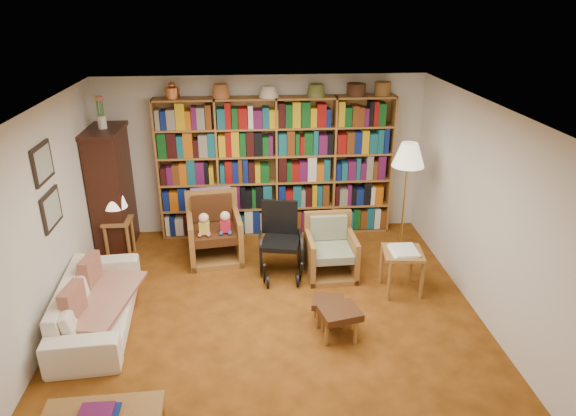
{
  "coord_description": "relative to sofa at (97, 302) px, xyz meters",
  "views": [
    {
      "loc": [
        -0.23,
        -5.26,
        3.62
      ],
      "look_at": [
        0.24,
        0.6,
        1.15
      ],
      "focal_mm": 32.0,
      "sensor_mm": 36.0,
      "label": 1
    }
  ],
  "objects": [
    {
      "name": "wall_front",
      "position": [
        2.05,
        -2.49,
        0.96
      ],
      "size": [
        5.0,
        0.0,
        5.0
      ],
      "primitive_type": "plane",
      "rotation": [
        -1.57,
        0.0,
        0.0
      ],
      "color": "silver",
      "rests_on": "floor"
    },
    {
      "name": "cushion_left",
      "position": [
        -0.13,
        0.35,
        0.16
      ],
      "size": [
        0.17,
        0.4,
        0.39
      ],
      "primitive_type": "cube",
      "rotation": [
        0.0,
        0.0,
        -0.14
      ],
      "color": "maroon",
      "rests_on": "sofa"
    },
    {
      "name": "side_table_lamp",
      "position": [
        -0.1,
        1.69,
        0.14
      ],
      "size": [
        0.39,
        0.39,
        0.59
      ],
      "color": "#A47732",
      "rests_on": "floor"
    },
    {
      "name": "sofa",
      "position": [
        0.0,
        0.0,
        0.0
      ],
      "size": [
        2.01,
        0.91,
        0.57
      ],
      "primitive_type": "imported",
      "rotation": [
        0.0,
        0.0,
        1.64
      ],
      "color": "white",
      "rests_on": "floor"
    },
    {
      "name": "wall_right",
      "position": [
        4.55,
        0.01,
        0.96
      ],
      "size": [
        0.0,
        5.0,
        5.0
      ],
      "primitive_type": "plane",
      "rotation": [
        1.57,
        0.0,
        -1.57
      ],
      "color": "silver",
      "rests_on": "floor"
    },
    {
      "name": "ceiling",
      "position": [
        2.05,
        0.01,
        2.21
      ],
      "size": [
        5.0,
        5.0,
        0.0
      ],
      "primitive_type": "plane",
      "rotation": [
        3.14,
        0.0,
        0.0
      ],
      "color": "silver",
      "rests_on": "wall_back"
    },
    {
      "name": "floor",
      "position": [
        2.05,
        0.01,
        -0.29
      ],
      "size": [
        5.0,
        5.0,
        0.0
      ],
      "primitive_type": "plane",
      "color": "#8D4B15",
      "rests_on": "ground"
    },
    {
      "name": "side_table_papers",
      "position": [
        3.75,
        0.41,
        0.2
      ],
      "size": [
        0.55,
        0.55,
        0.61
      ],
      "color": "#A47732",
      "rests_on": "floor"
    },
    {
      "name": "curio_cabinet",
      "position": [
        -0.2,
        2.01,
        0.67
      ],
      "size": [
        0.5,
        0.95,
        2.4
      ],
      "color": "#33150E",
      "rests_on": "floor"
    },
    {
      "name": "wall_left",
      "position": [
        -0.45,
        0.01,
        0.96
      ],
      "size": [
        0.0,
        5.0,
        5.0
      ],
      "primitive_type": "plane",
      "rotation": [
        1.57,
        0.0,
        1.57
      ],
      "color": "silver",
      "rests_on": "floor"
    },
    {
      "name": "floor_lamp",
      "position": [
        4.04,
        1.43,
        1.19
      ],
      "size": [
        0.45,
        0.45,
        1.71
      ],
      "color": "gold",
      "rests_on": "floor"
    },
    {
      "name": "sofa_throw",
      "position": [
        0.05,
        0.0,
        0.01
      ],
      "size": [
        0.89,
        1.38,
        0.04
      ],
      "primitive_type": "cube",
      "rotation": [
        0.0,
        0.0,
        -0.17
      ],
      "color": "beige",
      "rests_on": "sofa"
    },
    {
      "name": "footstool_a",
      "position": [
        2.7,
        -0.2,
        -0.03
      ],
      "size": [
        0.43,
        0.38,
        0.31
      ],
      "color": "#472413",
      "rests_on": "floor"
    },
    {
      "name": "framed_pictures",
      "position": [
        -0.43,
        0.31,
        1.34
      ],
      "size": [
        0.03,
        0.52,
        0.97
      ],
      "color": "black",
      "rests_on": "wall_left"
    },
    {
      "name": "table_lamp",
      "position": [
        -0.1,
        1.69,
        0.62
      ],
      "size": [
        0.34,
        0.34,
        0.46
      ],
      "color": "gold",
      "rests_on": "side_table_lamp"
    },
    {
      "name": "cushion_right",
      "position": [
        -0.13,
        -0.35,
        0.16
      ],
      "size": [
        0.18,
        0.41,
        0.4
      ],
      "primitive_type": "cube",
      "rotation": [
        0.0,
        0.0,
        -0.15
      ],
      "color": "maroon",
      "rests_on": "sofa"
    },
    {
      "name": "wheelchair",
      "position": [
        2.22,
        1.05,
        0.18
      ],
      "size": [
        0.58,
        0.81,
        1.02
      ],
      "color": "black",
      "rests_on": "floor"
    },
    {
      "name": "armchair_leather",
      "position": [
        1.3,
        1.62,
        0.11
      ],
      "size": [
        0.86,
        0.9,
        0.97
      ],
      "color": "#A47732",
      "rests_on": "floor"
    },
    {
      "name": "bookshelf",
      "position": [
        2.25,
        2.34,
        0.88
      ],
      "size": [
        3.6,
        0.3,
        2.42
      ],
      "color": "#A47732",
      "rests_on": "floor"
    },
    {
      "name": "wall_back",
      "position": [
        2.05,
        2.51,
        0.96
      ],
      "size": [
        5.0,
        0.0,
        5.0
      ],
      "primitive_type": "plane",
      "rotation": [
        1.57,
        0.0,
        0.0
      ],
      "color": "silver",
      "rests_on": "floor"
    },
    {
      "name": "footstool_b",
      "position": [
        2.78,
        -0.5,
        0.01
      ],
      "size": [
        0.51,
        0.46,
        0.37
      ],
      "color": "#472413",
      "rests_on": "floor"
    },
    {
      "name": "armchair_sage",
      "position": [
        2.91,
        0.99,
        0.03
      ],
      "size": [
        0.68,
        0.71,
        0.83
      ],
      "color": "#A47732",
      "rests_on": "floor"
    }
  ]
}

